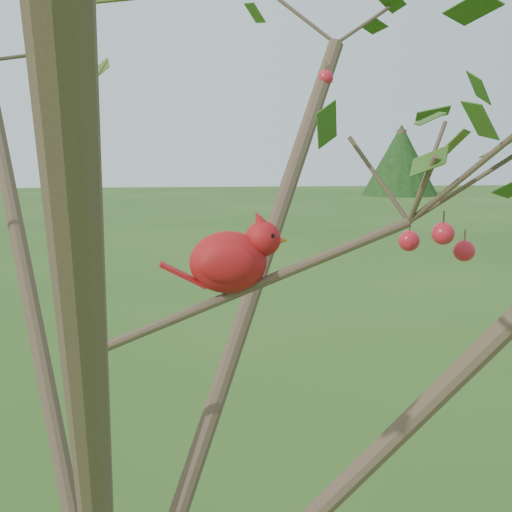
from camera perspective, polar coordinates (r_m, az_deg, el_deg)
The scene contains 3 objects.
crabapple_tree at distance 1.06m, azimuth -13.18°, elevation -2.08°, with size 2.35×2.05×2.95m.
cardinal at distance 1.15m, azimuth -2.09°, elevation -0.24°, with size 0.23×0.12×0.16m.
distant_trees at distance 27.42m, azimuth -0.74°, elevation 7.80°, with size 39.23×14.79×3.63m.
Camera 1 is at (0.16, -1.05, 2.33)m, focal length 45.00 mm.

